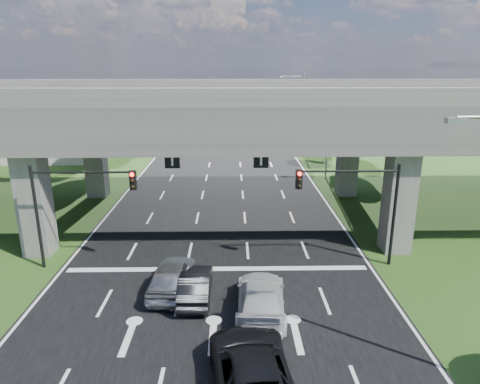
{
  "coord_description": "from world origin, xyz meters",
  "views": [
    {
      "loc": [
        0.88,
        -18.57,
        11.18
      ],
      "look_at": [
        1.34,
        6.55,
        3.69
      ],
      "focal_mm": 32.0,
      "sensor_mm": 36.0,
      "label": 1
    }
  ],
  "objects_px": {
    "car_dark": "(196,285)",
    "car_trailing": "(252,372)",
    "signal_left": "(74,198)",
    "car_white": "(261,298)",
    "signal_right": "(358,196)",
    "streetlight_beyond": "(300,106)",
    "car_silver": "(172,276)",
    "streetlight_far": "(325,121)"
  },
  "relations": [
    {
      "from": "signal_left",
      "to": "car_white",
      "type": "relative_size",
      "value": 1.09
    },
    {
      "from": "signal_left",
      "to": "streetlight_beyond",
      "type": "distance_m",
      "value": 40.3
    },
    {
      "from": "car_trailing",
      "to": "car_white",
      "type": "bearing_deg",
      "value": -102.92
    },
    {
      "from": "signal_left",
      "to": "car_white",
      "type": "height_order",
      "value": "signal_left"
    },
    {
      "from": "car_silver",
      "to": "car_trailing",
      "type": "height_order",
      "value": "car_trailing"
    },
    {
      "from": "signal_right",
      "to": "car_dark",
      "type": "xyz_separation_m",
      "value": [
        -8.79,
        -3.53,
        -3.46
      ]
    },
    {
      "from": "streetlight_beyond",
      "to": "car_dark",
      "type": "height_order",
      "value": "streetlight_beyond"
    },
    {
      "from": "car_white",
      "to": "car_silver",
      "type": "bearing_deg",
      "value": -23.25
    },
    {
      "from": "signal_left",
      "to": "streetlight_far",
      "type": "relative_size",
      "value": 0.6
    },
    {
      "from": "car_dark",
      "to": "car_trailing",
      "type": "xyz_separation_m",
      "value": [
        2.5,
        -6.49,
        0.14
      ]
    },
    {
      "from": "signal_left",
      "to": "car_silver",
      "type": "relative_size",
      "value": 1.26
    },
    {
      "from": "streetlight_far",
      "to": "streetlight_beyond",
      "type": "bearing_deg",
      "value": 90.0
    },
    {
      "from": "signal_right",
      "to": "signal_left",
      "type": "xyz_separation_m",
      "value": [
        -15.65,
        0.0,
        0.0
      ]
    },
    {
      "from": "signal_left",
      "to": "streetlight_beyond",
      "type": "height_order",
      "value": "streetlight_beyond"
    },
    {
      "from": "streetlight_far",
      "to": "car_silver",
      "type": "xyz_separation_m",
      "value": [
        -12.35,
        -22.82,
        -5.01
      ]
    },
    {
      "from": "signal_right",
      "to": "signal_left",
      "type": "relative_size",
      "value": 1.0
    },
    {
      "from": "signal_right",
      "to": "car_silver",
      "type": "height_order",
      "value": "signal_right"
    },
    {
      "from": "car_white",
      "to": "signal_right",
      "type": "bearing_deg",
      "value": -135.05
    },
    {
      "from": "signal_left",
      "to": "car_dark",
      "type": "distance_m",
      "value": 8.45
    },
    {
      "from": "streetlight_far",
      "to": "car_trailing",
      "type": "distance_m",
      "value": 31.67
    },
    {
      "from": "car_silver",
      "to": "car_trailing",
      "type": "bearing_deg",
      "value": 122.13
    },
    {
      "from": "streetlight_beyond",
      "to": "car_dark",
      "type": "bearing_deg",
      "value": -105.61
    },
    {
      "from": "signal_right",
      "to": "car_trailing",
      "type": "height_order",
      "value": "signal_right"
    },
    {
      "from": "car_white",
      "to": "car_dark",
      "type": "bearing_deg",
      "value": -21.57
    },
    {
      "from": "streetlight_beyond",
      "to": "signal_right",
      "type": "bearing_deg",
      "value": -93.61
    },
    {
      "from": "signal_right",
      "to": "streetlight_far",
      "type": "distance_m",
      "value": 20.25
    },
    {
      "from": "car_silver",
      "to": "car_dark",
      "type": "xyz_separation_m",
      "value": [
        1.29,
        -0.76,
        -0.11
      ]
    },
    {
      "from": "car_dark",
      "to": "car_silver",
      "type": "bearing_deg",
      "value": -30.44
    },
    {
      "from": "streetlight_beyond",
      "to": "car_white",
      "type": "distance_m",
      "value": 42.11
    },
    {
      "from": "signal_right",
      "to": "car_dark",
      "type": "height_order",
      "value": "signal_right"
    },
    {
      "from": "car_dark",
      "to": "car_trailing",
      "type": "relative_size",
      "value": 0.7
    },
    {
      "from": "signal_right",
      "to": "streetlight_beyond",
      "type": "relative_size",
      "value": 0.6
    },
    {
      "from": "streetlight_far",
      "to": "car_trailing",
      "type": "relative_size",
      "value": 1.65
    },
    {
      "from": "car_dark",
      "to": "car_white",
      "type": "bearing_deg",
      "value": 155.14
    },
    {
      "from": "signal_right",
      "to": "signal_left",
      "type": "distance_m",
      "value": 15.65
    },
    {
      "from": "streetlight_far",
      "to": "car_dark",
      "type": "distance_m",
      "value": 26.55
    },
    {
      "from": "signal_left",
      "to": "car_silver",
      "type": "distance_m",
      "value": 7.06
    },
    {
      "from": "signal_right",
      "to": "car_white",
      "type": "height_order",
      "value": "signal_right"
    },
    {
      "from": "car_silver",
      "to": "car_white",
      "type": "height_order",
      "value": "car_silver"
    },
    {
      "from": "signal_left",
      "to": "streetlight_far",
      "type": "bearing_deg",
      "value": 48.22
    },
    {
      "from": "signal_right",
      "to": "car_white",
      "type": "distance_m",
      "value": 8.26
    },
    {
      "from": "signal_right",
      "to": "streetlight_beyond",
      "type": "distance_m",
      "value": 36.17
    }
  ]
}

